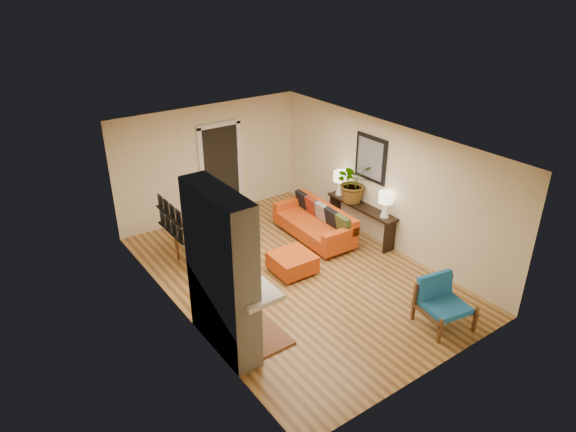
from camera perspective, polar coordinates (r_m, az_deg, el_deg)
name	(u,v)px	position (r m, az deg, el deg)	size (l,w,h in m)	color
room_shell	(247,167)	(11.57, -4.58, 5.50)	(6.50, 6.50, 6.50)	#BA8A47
fireplace	(224,275)	(7.57, -7.13, -6.53)	(1.09, 1.68, 2.60)	white
sofa	(317,223)	(10.99, 3.21, -0.75)	(0.92, 2.00, 0.78)	silver
ottoman	(292,262)	(9.79, 0.48, -5.14)	(0.78, 0.78, 0.38)	silver
blue_chair	(441,299)	(8.78, 16.66, -8.85)	(0.89, 0.87, 0.80)	brown
dining_table	(207,231)	(10.09, -9.02, -1.61)	(1.13, 1.92, 1.01)	brown
console_table	(361,212)	(11.02, 8.14, 0.48)	(0.34, 1.85, 0.72)	black
lamp_near	(386,202)	(10.40, 10.80, 1.59)	(0.30, 0.30, 0.54)	white
lamp_far	(340,180)	(11.31, 5.80, 3.99)	(0.30, 0.30, 0.54)	white
houseplant	(354,182)	(10.96, 7.32, 3.77)	(0.80, 0.69, 0.89)	#1E5919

